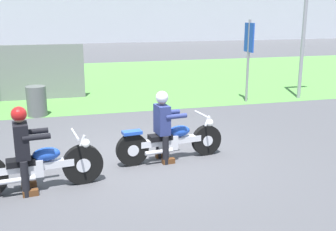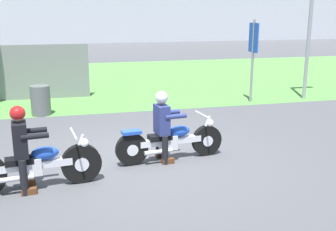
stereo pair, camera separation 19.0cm
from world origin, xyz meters
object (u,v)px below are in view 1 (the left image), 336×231
object	(u,v)px
rider_follow	(23,143)
trash_can	(37,101)
sign_banner	(249,48)
motorcycle_lead	(171,141)
rider_lead	(163,121)
motorcycle_follow	(36,167)

from	to	relation	value
rider_follow	trash_can	size ratio (longest dim) A/B	1.69
rider_follow	sign_banner	distance (m)	8.40
motorcycle_lead	rider_lead	distance (m)	0.46
motorcycle_follow	trash_can	distance (m)	5.12
rider_lead	sign_banner	distance (m)	6.08
rider_lead	sign_banner	bearing A→B (deg)	41.88
motorcycle_follow	rider_follow	distance (m)	0.46
motorcycle_follow	rider_follow	size ratio (longest dim) A/B	1.54
rider_lead	sign_banner	world-z (taller)	sign_banner
rider_follow	sign_banner	xyz separation A→B (m)	(6.47, 5.28, 0.89)
rider_follow	sign_banner	bearing A→B (deg)	32.59
rider_lead	rider_follow	xyz separation A→B (m)	(-2.48, -0.77, 0.02)
motorcycle_follow	trash_can	xyz separation A→B (m)	(-0.17, 5.12, 0.01)
trash_can	sign_banner	world-z (taller)	sign_banner
rider_lead	trash_can	distance (m)	5.04
motorcycle_lead	rider_follow	distance (m)	2.80
motorcycle_follow	sign_banner	world-z (taller)	sign_banner
motorcycle_lead	motorcycle_follow	size ratio (longest dim) A/B	1.00
motorcycle_follow	rider_follow	world-z (taller)	rider_follow
rider_follow	rider_lead	bearing A→B (deg)	10.67
motorcycle_lead	sign_banner	size ratio (longest dim) A/B	0.84
motorcycle_lead	rider_lead	bearing A→B (deg)	179.14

